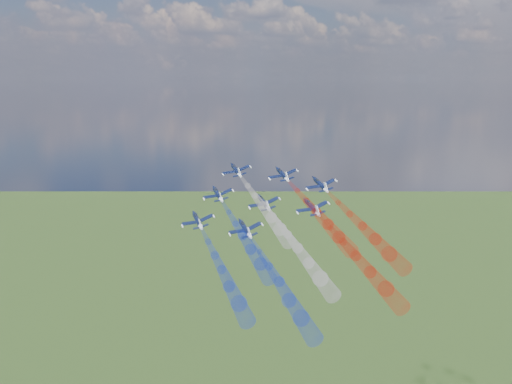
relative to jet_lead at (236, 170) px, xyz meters
The scene contains 16 objects.
jet_lead is the anchor object (origin of this frame).
trail_lead 24.33m from the jet_lead, 31.47° to the right, with size 3.69×38.88×3.69m, color white, non-canonical shape.
jet_inner_left 12.79m from the jet_lead, 74.03° to the right, with size 8.86×11.08×2.95m, color black, non-canonical shape.
trail_inner_left 34.99m from the jet_lead, 45.31° to the right, with size 3.69×38.88×3.69m, color #1935D6, non-canonical shape.
jet_inner_right 14.83m from the jet_lead, 14.42° to the left, with size 8.86×11.08×2.95m, color black, non-canonical shape.
trail_inner_right 36.07m from the jet_lead, 14.04° to the right, with size 3.69×38.88×3.69m, color red, non-canonical shape.
jet_outer_left 26.57m from the jet_lead, 72.09° to the right, with size 8.86×11.08×2.95m, color black, non-canonical shape.
trail_outer_left 47.95m from the jet_lead, 52.30° to the right, with size 3.69×38.88×3.69m, color #1935D6, non-canonical shape.
jet_center_third 21.42m from the jet_lead, 27.54° to the right, with size 8.86×11.08×2.95m, color black, non-canonical shape.
trail_center_third 45.72m from the jet_lead, 29.64° to the right, with size 3.69×38.88×3.69m, color white, non-canonical shape.
jet_outer_right 27.39m from the jet_lead, ahead, with size 8.86×11.08×2.95m, color black, non-canonical shape.
trail_outer_right 48.48m from the jet_lead, ahead, with size 3.69×38.88×3.69m, color red, non-canonical shape.
jet_rear_left 31.82m from the jet_lead, 44.03° to the right, with size 8.86×11.08×2.95m, color black, non-canonical shape.
trail_rear_left 55.81m from the jet_lead, 38.53° to the right, with size 3.69×38.88×3.69m, color #1935D6, non-canonical shape.
jet_rear_right 33.49m from the jet_lead, 12.91° to the right, with size 8.86×11.08×2.95m, color black, non-canonical shape.
trail_rear_right 57.06m from the jet_lead, 20.62° to the right, with size 3.69×38.88×3.69m, color red, non-canonical shape.
Camera 1 is at (87.99, -135.39, 188.16)m, focal length 41.34 mm.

